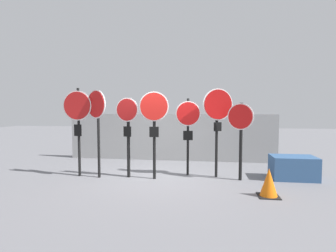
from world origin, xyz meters
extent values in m
plane|color=slate|center=(0.00, 0.00, 0.00)|extent=(40.00, 40.00, 0.00)
cube|color=gray|center=(0.00, 2.44, 0.87)|extent=(7.75, 0.12, 1.74)
cylinder|color=black|center=(-2.27, -0.21, 1.26)|extent=(0.07, 0.07, 2.52)
cylinder|color=white|center=(-2.27, -0.27, 2.02)|extent=(0.84, 0.03, 0.84)
cylinder|color=red|center=(-2.27, -0.28, 2.02)|extent=(0.78, 0.03, 0.78)
cube|color=black|center=(-2.27, -0.27, 1.33)|extent=(0.22, 0.02, 0.33)
cylinder|color=black|center=(-1.64, -0.29, 1.17)|extent=(0.07, 0.07, 2.34)
cylinder|color=white|center=(-1.67, -0.34, 2.06)|extent=(0.69, 0.42, 0.79)
cylinder|color=red|center=(-1.68, -0.35, 2.06)|extent=(0.64, 0.39, 0.73)
cylinder|color=black|center=(-0.83, -0.13, 1.10)|extent=(0.09, 0.09, 2.20)
cylinder|color=white|center=(-0.84, -0.20, 1.91)|extent=(0.66, 0.11, 0.66)
cylinder|color=red|center=(-0.84, -0.22, 1.91)|extent=(0.60, 0.10, 0.60)
cube|color=black|center=(-0.84, -0.20, 1.30)|extent=(0.22, 0.05, 0.29)
cylinder|color=black|center=(-0.07, -0.21, 1.19)|extent=(0.08, 0.08, 2.39)
cylinder|color=white|center=(-0.07, -0.27, 2.00)|extent=(0.80, 0.09, 0.80)
cylinder|color=red|center=(-0.07, -0.29, 2.00)|extent=(0.74, 0.09, 0.74)
cube|color=black|center=(-0.07, -0.27, 1.31)|extent=(0.26, 0.05, 0.28)
cylinder|color=black|center=(0.81, 0.35, 1.12)|extent=(0.07, 0.07, 2.23)
cylinder|color=white|center=(0.82, 0.29, 1.80)|extent=(0.71, 0.10, 0.72)
cylinder|color=red|center=(0.82, 0.27, 1.80)|extent=(0.65, 0.09, 0.66)
cube|color=black|center=(0.82, 0.29, 1.17)|extent=(0.28, 0.05, 0.27)
cylinder|color=black|center=(1.63, 0.24, 1.24)|extent=(0.08, 0.08, 2.49)
cylinder|color=white|center=(1.65, 0.18, 2.06)|extent=(0.83, 0.36, 0.88)
cylinder|color=#AD0F0F|center=(1.66, 0.17, 2.06)|extent=(0.77, 0.34, 0.82)
cube|color=black|center=(1.65, 0.18, 1.43)|extent=(0.22, 0.11, 0.25)
cylinder|color=black|center=(2.26, -0.01, 1.05)|extent=(0.09, 0.09, 2.10)
cylinder|color=white|center=(2.23, -0.07, 1.73)|extent=(0.65, 0.33, 0.71)
cylinder|color=red|center=(2.22, -0.09, 1.73)|extent=(0.60, 0.31, 0.65)
cube|color=black|center=(2.70, -1.30, 0.01)|extent=(0.45, 0.45, 0.02)
cone|color=orange|center=(2.70, -1.30, 0.33)|extent=(0.38, 0.38, 0.61)
cube|color=#335684|center=(3.72, 0.30, 0.32)|extent=(1.17, 0.76, 0.63)
camera|label=1|loc=(1.30, -7.22, 1.93)|focal=28.00mm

